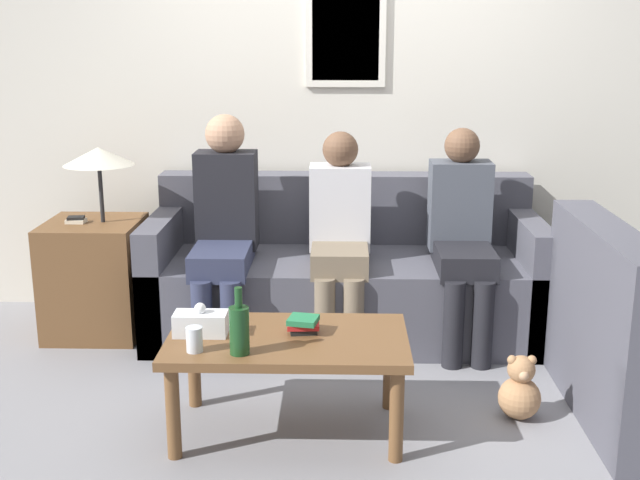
{
  "coord_description": "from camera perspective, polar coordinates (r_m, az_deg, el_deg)",
  "views": [
    {
      "loc": [
        -0.02,
        -3.97,
        1.73
      ],
      "look_at": [
        -0.12,
        -0.13,
        0.72
      ],
      "focal_mm": 45.0,
      "sensor_mm": 36.0,
      "label": 1
    }
  ],
  "objects": [
    {
      "name": "book_stack",
      "position": [
        3.52,
        -1.2,
        -6.02
      ],
      "size": [
        0.14,
        0.14,
        0.07
      ],
      "color": "black",
      "rests_on": "coffee_table"
    },
    {
      "name": "person_right",
      "position": [
        4.5,
        10.07,
        0.69
      ],
      "size": [
        0.34,
        0.65,
        1.21
      ],
      "color": "black",
      "rests_on": "ground_plane"
    },
    {
      "name": "ground_plane",
      "position": [
        4.33,
        1.71,
        -8.88
      ],
      "size": [
        16.0,
        16.0,
        0.0
      ],
      "primitive_type": "plane",
      "color": "gray"
    },
    {
      "name": "person_left",
      "position": [
        4.48,
        -6.83,
        1.26
      ],
      "size": [
        0.34,
        0.66,
        1.28
      ],
      "color": "#2D334C",
      "rests_on": "ground_plane"
    },
    {
      "name": "teddy_bear",
      "position": [
        3.84,
        14.03,
        -10.38
      ],
      "size": [
        0.2,
        0.2,
        0.31
      ],
      "color": "#A87A51",
      "rests_on": "ground_plane"
    },
    {
      "name": "side_table_with_lamp",
      "position": [
        4.84,
        -15.65,
        -1.97
      ],
      "size": [
        0.53,
        0.53,
        1.1
      ],
      "color": "brown",
      "rests_on": "ground_plane"
    },
    {
      "name": "wine_bottle",
      "position": [
        3.29,
        -5.76,
        -6.3
      ],
      "size": [
        0.08,
        0.08,
        0.28
      ],
      "color": "#19421E",
      "rests_on": "coffee_table"
    },
    {
      "name": "tissue_box",
      "position": [
        3.53,
        -8.48,
        -5.86
      ],
      "size": [
        0.23,
        0.12,
        0.15
      ],
      "color": "silver",
      "rests_on": "coffee_table"
    },
    {
      "name": "wall_back",
      "position": [
        4.99,
        1.79,
        9.74
      ],
      "size": [
        9.0,
        0.08,
        2.6
      ],
      "color": "silver",
      "rests_on": "ground_plane"
    },
    {
      "name": "coffee_table",
      "position": [
        3.51,
        -2.31,
        -7.82
      ],
      "size": [
        1.04,
        0.6,
        0.45
      ],
      "color": "brown",
      "rests_on": "ground_plane"
    },
    {
      "name": "couch_main",
      "position": [
        4.71,
        1.72,
        -2.8
      ],
      "size": [
        2.24,
        0.9,
        0.89
      ],
      "color": "#4C4C56",
      "rests_on": "ground_plane"
    },
    {
      "name": "drinking_glass",
      "position": [
        3.35,
        -8.92,
        -6.99
      ],
      "size": [
        0.07,
        0.07,
        0.11
      ],
      "color": "silver",
      "rests_on": "coffee_table"
    },
    {
      "name": "person_middle",
      "position": [
        4.44,
        1.42,
        0.67
      ],
      "size": [
        0.34,
        0.59,
        1.19
      ],
      "color": "#756651",
      "rests_on": "ground_plane"
    }
  ]
}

